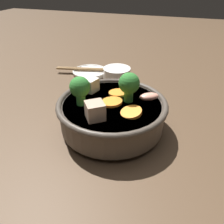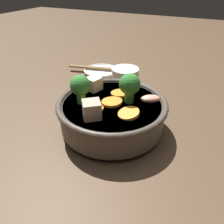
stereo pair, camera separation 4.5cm
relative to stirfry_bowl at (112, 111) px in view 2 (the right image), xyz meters
name	(u,v)px [view 2 (the right image)]	position (x,y,z in m)	size (l,w,h in m)	color
ground_plane	(112,128)	(0.00, 0.00, -0.05)	(3.00, 3.00, 0.00)	#4C3826
stirfry_bowl	(112,111)	(0.00, 0.00, 0.00)	(0.23, 0.23, 0.13)	#51473D
side_saucer	(101,71)	(-0.17, 0.27, -0.04)	(0.11, 0.11, 0.01)	white
tea_cup	(125,78)	(-0.05, 0.19, -0.01)	(0.08, 0.08, 0.06)	white
chopsticks_pair	(101,68)	(-0.17, 0.27, -0.03)	(0.22, 0.07, 0.01)	olive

